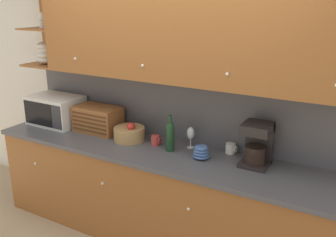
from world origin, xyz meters
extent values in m
plane|color=tan|center=(0.00, 0.00, 0.00)|extent=(24.00, 24.00, 0.00)
cube|color=silver|center=(0.00, 0.03, 1.30)|extent=(5.82, 0.06, 2.60)
cube|color=#935628|center=(0.00, -0.32, 0.43)|extent=(3.42, 0.65, 0.86)
cube|color=#4C4C51|center=(0.00, -0.34, 0.88)|extent=(3.44, 0.68, 0.04)
sphere|color=white|center=(-1.28, -0.65, 0.62)|extent=(0.03, 0.03, 0.03)
sphere|color=white|center=(-0.43, -0.65, 0.62)|extent=(0.03, 0.03, 0.03)
sphere|color=white|center=(0.43, -0.65, 0.62)|extent=(0.03, 0.03, 0.03)
cube|color=#4C4C51|center=(0.00, -0.01, 1.21)|extent=(3.42, 0.01, 0.61)
cube|color=#935628|center=(0.21, -0.18, 1.91)|extent=(3.00, 0.36, 0.79)
cube|color=#935628|center=(-1.50, -0.01, 1.91)|extent=(0.42, 0.02, 0.79)
cube|color=#935628|center=(-1.50, -0.18, 1.52)|extent=(0.42, 0.36, 0.02)
cube|color=#935628|center=(-1.50, -0.18, 1.89)|extent=(0.42, 0.36, 0.02)
sphere|color=white|center=(-0.92, -0.37, 1.66)|extent=(0.03, 0.03, 0.03)
sphere|color=white|center=(-0.17, -0.37, 1.66)|extent=(0.03, 0.03, 0.03)
sphere|color=white|center=(0.59, -0.37, 1.66)|extent=(0.03, 0.03, 0.03)
ellipsoid|color=silver|center=(-1.50, -0.18, 1.57)|extent=(0.18, 0.18, 0.08)
ellipsoid|color=silver|center=(-1.50, -0.18, 1.62)|extent=(0.18, 0.18, 0.08)
ellipsoid|color=silver|center=(-1.50, -0.18, 1.67)|extent=(0.18, 0.18, 0.08)
ellipsoid|color=silver|center=(-1.50, -0.18, 1.72)|extent=(0.18, 0.18, 0.08)
cylinder|color=silver|center=(-1.50, -0.18, 1.94)|extent=(0.07, 0.07, 0.08)
cylinder|color=silver|center=(-1.50, -0.18, 2.02)|extent=(0.07, 0.07, 0.08)
cube|color=silver|center=(-1.38, -0.23, 1.05)|extent=(0.56, 0.38, 0.30)
cube|color=black|center=(-1.44, -0.42, 1.05)|extent=(0.39, 0.01, 0.24)
cube|color=#2D2D33|center=(-1.18, -0.42, 1.05)|extent=(0.12, 0.01, 0.24)
cube|color=brown|center=(-0.83, -0.20, 1.03)|extent=(0.46, 0.27, 0.26)
cube|color=#4B2C16|center=(-0.83, -0.34, 0.95)|extent=(0.43, 0.01, 0.02)
cube|color=#4B2C16|center=(-0.83, -0.34, 0.99)|extent=(0.43, 0.01, 0.02)
cube|color=#4B2C16|center=(-0.83, -0.34, 1.03)|extent=(0.43, 0.01, 0.02)
cube|color=#4B2C16|center=(-0.83, -0.34, 1.07)|extent=(0.43, 0.01, 0.02)
cube|color=#4B2C16|center=(-0.83, -0.34, 1.11)|extent=(0.43, 0.01, 0.02)
cylinder|color=#A87F4C|center=(-0.41, -0.25, 0.97)|extent=(0.29, 0.29, 0.13)
sphere|color=red|center=(-0.38, -0.27, 1.05)|extent=(0.08, 0.08, 0.08)
cylinder|color=#B73D38|center=(-0.13, -0.23, 0.95)|extent=(0.08, 0.08, 0.09)
torus|color=#B73D38|center=(-0.09, -0.23, 0.95)|extent=(0.01, 0.06, 0.06)
cylinder|color=#19381E|center=(0.05, -0.28, 1.02)|extent=(0.08, 0.08, 0.23)
sphere|color=#19381E|center=(0.05, -0.28, 1.13)|extent=(0.08, 0.08, 0.08)
cylinder|color=#19381E|center=(0.05, -0.28, 1.19)|extent=(0.03, 0.03, 0.08)
cylinder|color=silver|center=(0.18, -0.13, 0.90)|extent=(0.06, 0.06, 0.01)
cylinder|color=silver|center=(0.18, -0.13, 0.95)|extent=(0.01, 0.01, 0.08)
ellipsoid|color=silver|center=(0.18, -0.13, 1.04)|extent=(0.07, 0.07, 0.11)
ellipsoid|color=#3D5B93|center=(0.36, -0.30, 0.92)|extent=(0.15, 0.15, 0.04)
ellipsoid|color=#3D5B93|center=(0.36, -0.30, 0.95)|extent=(0.14, 0.14, 0.04)
ellipsoid|color=#3D5B93|center=(0.36, -0.30, 0.97)|extent=(0.13, 0.13, 0.04)
ellipsoid|color=#3D5B93|center=(0.36, -0.30, 1.00)|extent=(0.12, 0.12, 0.05)
cylinder|color=silver|center=(0.54, -0.07, 0.95)|extent=(0.09, 0.09, 0.09)
torus|color=silver|center=(0.59, -0.07, 0.95)|extent=(0.01, 0.06, 0.06)
cube|color=black|center=(0.80, -0.21, 0.92)|extent=(0.22, 0.24, 0.03)
cylinder|color=black|center=(0.80, -0.23, 1.00)|extent=(0.17, 0.17, 0.14)
cube|color=black|center=(0.80, -0.12, 1.08)|extent=(0.22, 0.05, 0.36)
cube|color=black|center=(0.80, -0.21, 1.22)|extent=(0.22, 0.24, 0.08)
camera|label=1|loc=(1.56, -2.96, 2.19)|focal=40.00mm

